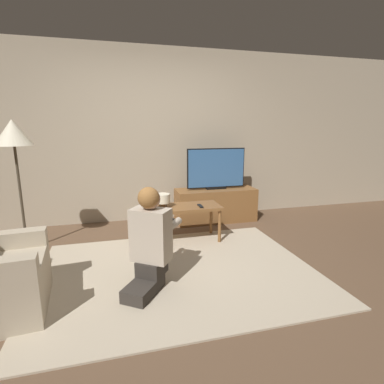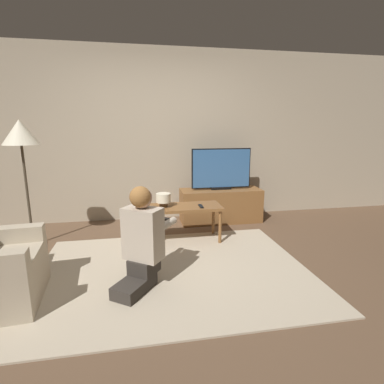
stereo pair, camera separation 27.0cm
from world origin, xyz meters
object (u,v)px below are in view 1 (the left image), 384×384
at_px(coffee_table, 182,210).
at_px(table_lamp, 163,199).
at_px(tv, 216,169).
at_px(floor_lamp, 14,140).
at_px(person_kneeling, 150,239).

xyz_separation_m(coffee_table, table_lamp, (-0.25, 0.00, 0.16)).
bearing_deg(tv, floor_lamp, -168.50).
bearing_deg(table_lamp, person_kneeling, -105.40).
bearing_deg(person_kneeling, coffee_table, -82.29).
height_order(tv, coffee_table, tv).
bearing_deg(floor_lamp, coffee_table, -6.38).
height_order(coffee_table, floor_lamp, floor_lamp).
xyz_separation_m(coffee_table, person_kneeling, (-0.53, -1.02, 0.06)).
bearing_deg(coffee_table, table_lamp, 179.20).
bearing_deg(table_lamp, coffee_table, -0.80).
relative_size(coffee_table, floor_lamp, 0.63).
height_order(person_kneeling, table_lamp, person_kneeling).
xyz_separation_m(floor_lamp, table_lamp, (1.61, -0.20, -0.73)).
relative_size(tv, coffee_table, 0.94).
distance_m(tv, person_kneeling, 2.16).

